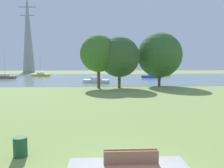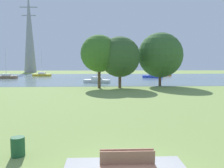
{
  "view_description": "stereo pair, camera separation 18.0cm",
  "coord_description": "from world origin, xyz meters",
  "px_view_note": "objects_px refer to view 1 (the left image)",
  "views": [
    {
      "loc": [
        -1.01,
        -7.58,
        3.87
      ],
      "look_at": [
        0.25,
        17.11,
        1.59
      ],
      "focal_mm": 38.44,
      "sensor_mm": 36.0,
      "label": 1
    },
    {
      "loc": [
        -0.83,
        -7.59,
        3.87
      ],
      "look_at": [
        0.25,
        17.11,
        1.59
      ],
      "focal_mm": 38.44,
      "sensor_mm": 36.0,
      "label": 2
    }
  ],
  "objects_px": {
    "tree_east_far": "(119,57)",
    "sailboat_blue": "(151,76)",
    "sailboat_orange": "(161,74)",
    "sailboat_white": "(96,80)",
    "bench_facing_water": "(130,162)",
    "electricity_pylon": "(28,32)",
    "tree_mid_shore": "(160,55)",
    "sailboat_yellow": "(41,75)",
    "litter_bin": "(20,147)",
    "sailboat_brown": "(5,77)",
    "tree_east_near": "(99,54)"
  },
  "relations": [
    {
      "from": "sailboat_orange",
      "to": "sailboat_yellow",
      "type": "height_order",
      "value": "sailboat_yellow"
    },
    {
      "from": "tree_east_far",
      "to": "electricity_pylon",
      "type": "height_order",
      "value": "electricity_pylon"
    },
    {
      "from": "sailboat_orange",
      "to": "tree_east_near",
      "type": "height_order",
      "value": "tree_east_near"
    },
    {
      "from": "tree_east_near",
      "to": "tree_mid_shore",
      "type": "relative_size",
      "value": 0.91
    },
    {
      "from": "bench_facing_water",
      "to": "sailboat_orange",
      "type": "bearing_deg",
      "value": 74.55
    },
    {
      "from": "sailboat_yellow",
      "to": "tree_mid_shore",
      "type": "height_order",
      "value": "tree_mid_shore"
    },
    {
      "from": "sailboat_brown",
      "to": "tree_mid_shore",
      "type": "bearing_deg",
      "value": -30.18
    },
    {
      "from": "tree_east_near",
      "to": "electricity_pylon",
      "type": "xyz_separation_m",
      "value": [
        -26.19,
        55.21,
        9.78
      ]
    },
    {
      "from": "sailboat_brown",
      "to": "sailboat_blue",
      "type": "height_order",
      "value": "sailboat_brown"
    },
    {
      "from": "sailboat_yellow",
      "to": "tree_east_far",
      "type": "height_order",
      "value": "tree_east_far"
    },
    {
      "from": "sailboat_orange",
      "to": "sailboat_blue",
      "type": "distance_m",
      "value": 9.92
    },
    {
      "from": "tree_mid_shore",
      "to": "electricity_pylon",
      "type": "bearing_deg",
      "value": 124.59
    },
    {
      "from": "sailboat_blue",
      "to": "sailboat_yellow",
      "type": "distance_m",
      "value": 29.62
    },
    {
      "from": "litter_bin",
      "to": "sailboat_white",
      "type": "distance_m",
      "value": 34.64
    },
    {
      "from": "bench_facing_water",
      "to": "tree_mid_shore",
      "type": "distance_m",
      "value": 32.18
    },
    {
      "from": "sailboat_white",
      "to": "bench_facing_water",
      "type": "bearing_deg",
      "value": -87.31
    },
    {
      "from": "bench_facing_water",
      "to": "tree_east_far",
      "type": "xyz_separation_m",
      "value": [
        1.91,
        27.91,
        4.15
      ]
    },
    {
      "from": "sailboat_blue",
      "to": "electricity_pylon",
      "type": "height_order",
      "value": "electricity_pylon"
    },
    {
      "from": "tree_east_near",
      "to": "sailboat_white",
      "type": "bearing_deg",
      "value": 93.46
    },
    {
      "from": "litter_bin",
      "to": "sailboat_orange",
      "type": "height_order",
      "value": "sailboat_orange"
    },
    {
      "from": "sailboat_orange",
      "to": "tree_mid_shore",
      "type": "distance_m",
      "value": 29.59
    },
    {
      "from": "sailboat_white",
      "to": "sailboat_yellow",
      "type": "bearing_deg",
      "value": 125.48
    },
    {
      "from": "electricity_pylon",
      "to": "tree_mid_shore",
      "type": "bearing_deg",
      "value": -55.41
    },
    {
      "from": "sailboat_blue",
      "to": "tree_east_near",
      "type": "bearing_deg",
      "value": -119.65
    },
    {
      "from": "sailboat_orange",
      "to": "tree_east_far",
      "type": "distance_m",
      "value": 34.41
    },
    {
      "from": "litter_bin",
      "to": "sailboat_brown",
      "type": "height_order",
      "value": "sailboat_brown"
    },
    {
      "from": "tree_east_far",
      "to": "sailboat_brown",
      "type": "bearing_deg",
      "value": 139.7
    },
    {
      "from": "sailboat_brown",
      "to": "sailboat_orange",
      "type": "bearing_deg",
      "value": 13.87
    },
    {
      "from": "litter_bin",
      "to": "tree_mid_shore",
      "type": "distance_m",
      "value": 31.9
    },
    {
      "from": "sailboat_yellow",
      "to": "sailboat_white",
      "type": "bearing_deg",
      "value": -54.52
    },
    {
      "from": "sailboat_orange",
      "to": "tree_east_near",
      "type": "relative_size",
      "value": 0.7
    },
    {
      "from": "sailboat_orange",
      "to": "sailboat_white",
      "type": "relative_size",
      "value": 0.8
    },
    {
      "from": "tree_mid_shore",
      "to": "electricity_pylon",
      "type": "height_order",
      "value": "electricity_pylon"
    },
    {
      "from": "litter_bin",
      "to": "sailboat_brown",
      "type": "distance_m",
      "value": 50.91
    },
    {
      "from": "tree_east_near",
      "to": "electricity_pylon",
      "type": "height_order",
      "value": "electricity_pylon"
    },
    {
      "from": "litter_bin",
      "to": "tree_east_near",
      "type": "distance_m",
      "value": 26.46
    },
    {
      "from": "litter_bin",
      "to": "electricity_pylon",
      "type": "xyz_separation_m",
      "value": [
        -23.09,
        81.06,
        14.5
      ]
    },
    {
      "from": "tree_east_far",
      "to": "sailboat_white",
      "type": "bearing_deg",
      "value": 113.05
    },
    {
      "from": "sailboat_brown",
      "to": "sailboat_yellow",
      "type": "bearing_deg",
      "value": 54.86
    },
    {
      "from": "sailboat_blue",
      "to": "tree_east_far",
      "type": "distance_m",
      "value": 24.61
    },
    {
      "from": "bench_facing_water",
      "to": "electricity_pylon",
      "type": "height_order",
      "value": "electricity_pylon"
    },
    {
      "from": "litter_bin",
      "to": "sailboat_blue",
      "type": "distance_m",
      "value": 50.82
    },
    {
      "from": "sailboat_orange",
      "to": "tree_east_far",
      "type": "height_order",
      "value": "tree_east_far"
    },
    {
      "from": "bench_facing_water",
      "to": "sailboat_white",
      "type": "bearing_deg",
      "value": 92.69
    },
    {
      "from": "sailboat_orange",
      "to": "sailboat_blue",
      "type": "bearing_deg",
      "value": -118.24
    },
    {
      "from": "sailboat_white",
      "to": "litter_bin",
      "type": "bearing_deg",
      "value": -94.26
    },
    {
      "from": "sailboat_orange",
      "to": "tree_east_far",
      "type": "relative_size",
      "value": 0.72
    },
    {
      "from": "sailboat_brown",
      "to": "tree_east_near",
      "type": "xyz_separation_m",
      "value": [
        21.96,
        -21.44,
        4.65
      ]
    },
    {
      "from": "tree_east_far",
      "to": "sailboat_blue",
      "type": "bearing_deg",
      "value": 66.49
    },
    {
      "from": "sailboat_yellow",
      "to": "sailboat_orange",
      "type": "bearing_deg",
      "value": 1.75
    }
  ]
}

